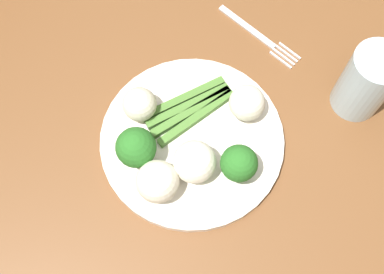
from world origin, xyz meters
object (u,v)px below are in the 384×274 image
dining_table (193,133)px  water_glass (366,82)px  broccoli_near_center (136,148)px  cauliflower_outer_edge (157,182)px  broccoli_back (239,164)px  plate (192,140)px  cauliflower_left (140,104)px  fork (259,36)px  cauliflower_right (247,103)px  asparagus_bundle (190,109)px  cauliflower_near_fork (194,162)px

dining_table → water_glass: bearing=128.6°
broccoli_near_center → cauliflower_outer_edge: broccoli_near_center is taller
dining_table → broccoli_near_center: size_ratio=16.23×
broccoli_back → cauliflower_outer_edge: bearing=-41.4°
dining_table → water_glass: size_ratio=9.55×
plate → cauliflower_left: bearing=-82.7°
cauliflower_left → fork: 0.24m
broccoli_back → cauliflower_right: 0.10m
dining_table → asparagus_bundle: (0.02, 0.00, 0.13)m
cauliflower_near_fork → water_glass: size_ratio=0.51×
cauliflower_left → cauliflower_near_fork: size_ratio=0.84×
asparagus_bundle → cauliflower_right: bearing=148.9°
asparagus_bundle → cauliflower_near_fork: bearing=63.7°
cauliflower_near_fork → cauliflower_outer_edge: bearing=-24.1°
asparagus_bundle → cauliflower_outer_edge: (0.13, 0.04, 0.02)m
cauliflower_outer_edge → cauliflower_left: bearing=-129.3°
cauliflower_right → water_glass: size_ratio=0.45×
water_glass → cauliflower_left: bearing=-48.8°
plate → asparagus_bundle: size_ratio=1.88×
plate → cauliflower_right: size_ratio=5.08×
asparagus_bundle → water_glass: 0.26m
asparagus_bundle → cauliflower_outer_edge: bearing=39.7°
fork → cauliflower_outer_edge: bearing=-77.9°
dining_table → cauliflower_left: 0.17m
asparagus_bundle → cauliflower_near_fork: 0.10m
plate → cauliflower_near_fork: 0.06m
dining_table → broccoli_back: bearing=65.2°
cauliflower_left → cauliflower_right: (-0.10, 0.13, 0.00)m
broccoli_near_center → cauliflower_right: size_ratio=1.30×
broccoli_near_center → fork: 0.30m
cauliflower_left → broccoli_near_center: bearing=36.5°
cauliflower_outer_edge → cauliflower_right: bearing=170.1°
asparagus_bundle → cauliflower_right: (-0.05, 0.07, 0.02)m
broccoli_back → cauliflower_near_fork: 0.06m
plate → fork: (-0.22, -0.02, -0.01)m
broccoli_back → asparagus_bundle: bearing=-108.7°
broccoli_near_center → cauliflower_outer_edge: bearing=70.1°
cauliflower_left → plate: bearing=97.3°
dining_table → cauliflower_outer_edge: size_ratio=18.96×
cauliflower_right → water_glass: bearing=134.7°
water_glass → broccoli_near_center: bearing=-36.5°
fork → broccoli_back: bearing=-58.0°
water_glass → broccoli_back: bearing=-20.5°
dining_table → cauliflower_right: 0.17m
broccoli_near_center → asparagus_bundle: bearing=172.7°
cauliflower_right → asparagus_bundle: bearing=-53.8°
cauliflower_outer_edge → fork: size_ratio=0.37×
asparagus_bundle → fork: asparagus_bundle is taller
dining_table → broccoli_back: size_ratio=17.71×
cauliflower_outer_edge → cauliflower_right: cauliflower_outer_edge is taller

